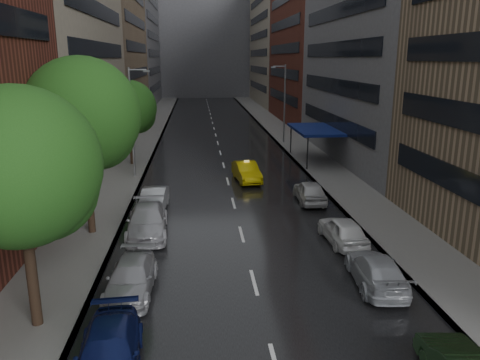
# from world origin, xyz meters

# --- Properties ---
(road) EXTENTS (14.00, 140.00, 0.01)m
(road) POSITION_xyz_m (0.00, 50.00, 0.01)
(road) COLOR black
(road) RESTS_ON ground
(sidewalk_left) EXTENTS (4.00, 140.00, 0.15)m
(sidewalk_left) POSITION_xyz_m (-9.00, 50.00, 0.07)
(sidewalk_left) COLOR gray
(sidewalk_left) RESTS_ON ground
(sidewalk_right) EXTENTS (4.00, 140.00, 0.15)m
(sidewalk_right) POSITION_xyz_m (9.00, 50.00, 0.07)
(sidewalk_right) COLOR gray
(sidewalk_right) RESTS_ON ground
(buildings_left) EXTENTS (8.00, 108.00, 38.00)m
(buildings_left) POSITION_xyz_m (-15.00, 58.79, 15.99)
(buildings_left) COLOR maroon
(buildings_left) RESTS_ON ground
(buildings_right) EXTENTS (8.05, 109.10, 36.00)m
(buildings_right) POSITION_xyz_m (15.00, 56.70, 15.03)
(buildings_right) COLOR #937A5B
(buildings_right) RESTS_ON ground
(building_far) EXTENTS (40.00, 14.00, 32.00)m
(building_far) POSITION_xyz_m (0.00, 118.00, 16.00)
(building_far) COLOR slate
(building_far) RESTS_ON ground
(tree_near) EXTENTS (5.70, 5.70, 9.09)m
(tree_near) POSITION_xyz_m (-8.60, 7.13, 6.22)
(tree_near) COLOR #382619
(tree_near) RESTS_ON ground
(tree_mid) EXTENTS (6.30, 6.30, 10.05)m
(tree_mid) POSITION_xyz_m (-8.60, 16.84, 6.88)
(tree_mid) COLOR #382619
(tree_mid) RESTS_ON ground
(tree_far) EXTENTS (4.99, 4.99, 7.96)m
(tree_far) POSITION_xyz_m (-8.60, 34.92, 5.44)
(tree_far) COLOR #382619
(tree_far) RESTS_ON ground
(taxi) EXTENTS (2.21, 4.96, 1.58)m
(taxi) POSITION_xyz_m (1.56, 28.03, 0.79)
(taxi) COLOR yellow
(taxi) RESTS_ON ground
(parked_cars_left) EXTENTS (2.50, 21.52, 1.60)m
(parked_cars_left) POSITION_xyz_m (-5.40, 12.68, 0.74)
(parked_cars_left) COLOR #10184C
(parked_cars_left) RESTS_ON ground
(parked_cars_right) EXTENTS (2.40, 24.40, 1.55)m
(parked_cars_right) POSITION_xyz_m (5.40, 12.17, 0.74)
(parked_cars_right) COLOR #183317
(parked_cars_right) RESTS_ON ground
(street_lamp_left) EXTENTS (1.74, 0.22, 9.00)m
(street_lamp_left) POSITION_xyz_m (-7.72, 30.00, 4.89)
(street_lamp_left) COLOR gray
(street_lamp_left) RESTS_ON sidewalk_left
(street_lamp_right) EXTENTS (1.74, 0.22, 9.00)m
(street_lamp_right) POSITION_xyz_m (7.72, 45.00, 4.89)
(street_lamp_right) COLOR gray
(street_lamp_right) RESTS_ON sidewalk_right
(awning) EXTENTS (4.00, 8.00, 3.12)m
(awning) POSITION_xyz_m (8.98, 35.00, 3.13)
(awning) COLOR navy
(awning) RESTS_ON sidewalk_right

